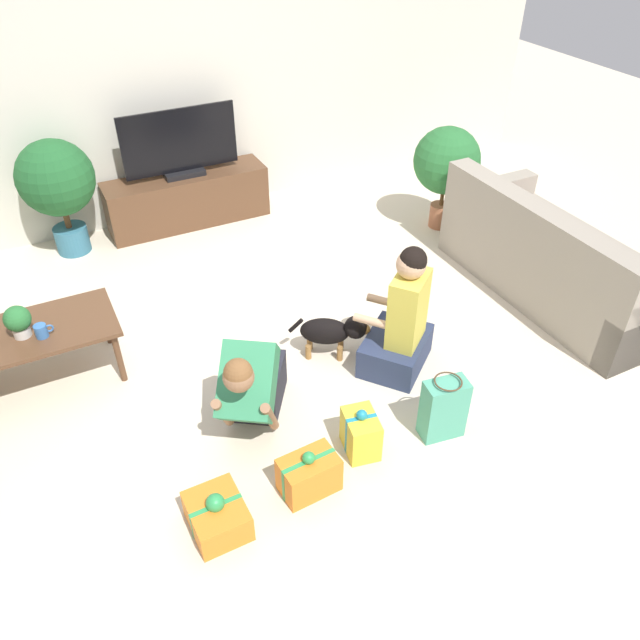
% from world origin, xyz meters
% --- Properties ---
extents(ground_plane, '(16.00, 16.00, 0.00)m').
position_xyz_m(ground_plane, '(0.00, 0.00, 0.00)').
color(ground_plane, beige).
extents(wall_back, '(8.40, 0.06, 2.60)m').
position_xyz_m(wall_back, '(0.00, 2.63, 1.30)').
color(wall_back, beige).
rests_on(wall_back, ground_plane).
extents(sofa_right, '(0.91, 2.02, 0.85)m').
position_xyz_m(sofa_right, '(2.39, -0.18, 0.30)').
color(sofa_right, gray).
rests_on(sofa_right, ground_plane).
extents(coffee_table, '(1.06, 0.59, 0.44)m').
position_xyz_m(coffee_table, '(-1.49, 0.58, 0.39)').
color(coffee_table, brown).
rests_on(coffee_table, ground_plane).
extents(tv_console, '(1.54, 0.41, 0.50)m').
position_xyz_m(tv_console, '(0.09, 2.36, 0.25)').
color(tv_console, brown).
rests_on(tv_console, ground_plane).
extents(tv, '(1.07, 0.20, 0.63)m').
position_xyz_m(tv, '(0.09, 2.36, 0.77)').
color(tv, black).
rests_on(tv, tv_console).
extents(potted_plant_back_left, '(0.66, 0.66, 1.05)m').
position_xyz_m(potted_plant_back_left, '(-1.03, 2.31, 0.68)').
color(potted_plant_back_left, '#336B84').
rests_on(potted_plant_back_left, ground_plane).
extents(potted_plant_corner_right, '(0.62, 0.62, 0.98)m').
position_xyz_m(potted_plant_corner_right, '(2.25, 1.18, 0.65)').
color(potted_plant_corner_right, '#A36042').
rests_on(potted_plant_corner_right, ground_plane).
extents(person_kneeling, '(0.67, 0.79, 0.75)m').
position_xyz_m(person_kneeling, '(-0.35, -0.43, 0.32)').
color(person_kneeling, '#23232D').
rests_on(person_kneeling, ground_plane).
extents(person_sitting, '(0.66, 0.64, 0.98)m').
position_xyz_m(person_sitting, '(0.77, -0.38, 0.36)').
color(person_sitting, '#283351').
rests_on(person_sitting, ground_plane).
extents(dog, '(0.52, 0.37, 0.35)m').
position_xyz_m(dog, '(0.41, -0.08, 0.22)').
color(dog, black).
rests_on(dog, ground_plane).
extents(gift_box_a, '(0.34, 0.23, 0.30)m').
position_xyz_m(gift_box_a, '(-0.27, -1.08, 0.12)').
color(gift_box_a, orange).
rests_on(gift_box_a, ground_plane).
extents(gift_box_b, '(0.30, 0.35, 0.26)m').
position_xyz_m(gift_box_b, '(-0.83, -1.08, 0.10)').
color(gift_box_b, orange).
rests_on(gift_box_b, ground_plane).
extents(gift_box_c, '(0.23, 0.29, 0.33)m').
position_xyz_m(gift_box_c, '(0.14, -0.95, 0.14)').
color(gift_box_c, yellow).
rests_on(gift_box_c, ground_plane).
extents(gift_bag_a, '(0.29, 0.19, 0.45)m').
position_xyz_m(gift_bag_a, '(0.66, -1.06, 0.21)').
color(gift_bag_a, '#4CA384').
rests_on(gift_bag_a, ground_plane).
extents(mug, '(0.12, 0.08, 0.09)m').
position_xyz_m(mug, '(-1.43, 0.48, 0.49)').
color(mug, '#386BAD').
rests_on(mug, coffee_table).
extents(tabletop_plant, '(0.17, 0.17, 0.22)m').
position_xyz_m(tabletop_plant, '(-1.55, 0.54, 0.56)').
color(tabletop_plant, beige).
rests_on(tabletop_plant, coffee_table).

